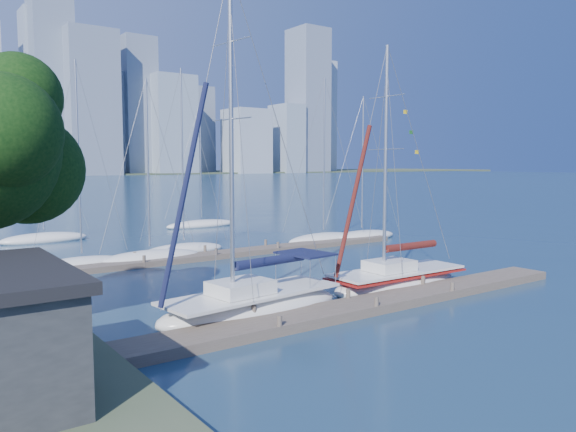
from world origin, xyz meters
TOP-DOWN VIEW (x-y plane):
  - ground at (0.00, 0.00)m, footprint 700.00×700.00m
  - near_dock at (0.00, 0.00)m, footprint 26.00×2.00m
  - far_dock at (2.00, 16.00)m, footprint 30.00×1.80m
  - sailboat_navy at (-4.34, 2.10)m, footprint 8.94×3.84m
  - sailboat_maroon at (4.52, 2.23)m, footprint 8.25×2.78m
  - bg_boat_0 at (-7.09, 17.49)m, footprint 6.10×2.54m
  - bg_boat_1 at (-2.90, 16.99)m, footprint 7.38×3.59m
  - bg_boat_2 at (0.46, 19.04)m, footprint 6.45×4.24m
  - bg_boat_4 at (12.13, 17.54)m, footprint 7.20×4.67m
  - bg_boat_5 at (15.86, 17.00)m, footprint 7.50×3.71m
  - bg_boat_6 at (-6.37, 31.01)m, footprint 7.20×3.82m
  - bg_boat_7 at (9.08, 33.30)m, footprint 7.82×3.06m

SIDE VIEW (x-z plane):
  - ground at x=0.00m, z-range 0.00..0.00m
  - far_dock at x=2.00m, z-range 0.00..0.36m
  - near_dock at x=0.00m, z-range 0.00..0.40m
  - bg_boat_7 at x=9.08m, z-range -6.11..6.61m
  - bg_boat_5 at x=15.86m, z-range -5.89..6.40m
  - bg_boat_0 at x=-7.09m, z-range -6.20..6.72m
  - bg_boat_6 at x=-6.37m, z-range -5.94..6.47m
  - bg_boat_1 at x=-2.90m, z-range -5.81..6.34m
  - bg_boat_2 at x=0.46m, z-range -6.41..6.95m
  - bg_boat_4 at x=12.13m, z-range -6.49..7.04m
  - sailboat_maroon at x=4.52m, z-range -5.38..7.37m
  - sailboat_navy at x=-4.34m, z-range -6.19..8.47m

